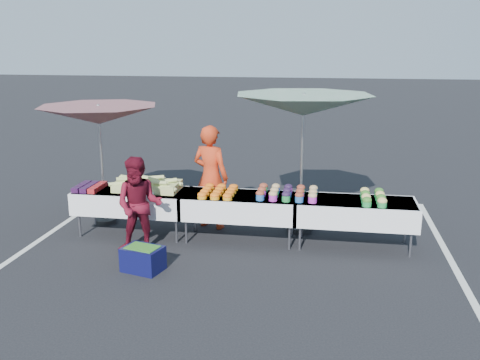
% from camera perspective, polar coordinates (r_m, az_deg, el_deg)
% --- Properties ---
extents(ground, '(80.00, 80.00, 0.00)m').
position_cam_1_polar(ground, '(8.73, 0.00, -6.36)').
color(ground, black).
extents(stripe_left, '(0.10, 5.00, 0.00)m').
position_cam_1_polar(stripe_left, '(9.75, -18.97, -4.91)').
color(stripe_left, silver).
rests_on(stripe_left, ground).
extents(stripe_right, '(0.10, 5.00, 0.00)m').
position_cam_1_polar(stripe_right, '(8.83, 21.12, -7.14)').
color(stripe_right, silver).
rests_on(stripe_right, ground).
extents(table_left, '(1.86, 0.81, 0.75)m').
position_cam_1_polar(table_left, '(9.00, -11.39, -2.10)').
color(table_left, white).
rests_on(table_left, ground).
extents(table_center, '(1.86, 0.81, 0.75)m').
position_cam_1_polar(table_center, '(8.54, 0.00, -2.71)').
color(table_center, white).
rests_on(table_center, ground).
extents(table_right, '(1.86, 0.81, 0.75)m').
position_cam_1_polar(table_right, '(8.45, 12.15, -3.24)').
color(table_right, white).
rests_on(table_right, ground).
extents(berry_punnets, '(0.40, 0.54, 0.08)m').
position_cam_1_polar(berry_punnets, '(9.16, -15.74, -0.72)').
color(berry_punnets, black).
rests_on(berry_punnets, table_left).
extents(corn_pile, '(1.16, 0.57, 0.26)m').
position_cam_1_polar(corn_pile, '(8.88, -9.84, -0.51)').
color(corn_pile, '#AFC062').
rests_on(corn_pile, table_left).
extents(plastic_bags, '(0.30, 0.25, 0.05)m').
position_cam_1_polar(plastic_bags, '(8.58, -10.27, -1.54)').
color(plastic_bags, white).
rests_on(plastic_bags, table_left).
extents(carrot_bowls, '(0.55, 0.69, 0.11)m').
position_cam_1_polar(carrot_bowls, '(8.53, -2.33, -1.22)').
color(carrot_bowls, orange).
rests_on(carrot_bowls, table_center).
extents(potato_cups, '(0.94, 0.58, 0.16)m').
position_cam_1_polar(potato_cups, '(8.39, 5.06, -1.33)').
color(potato_cups, '#235AA7').
rests_on(potato_cups, table_right).
extents(bean_baskets, '(0.36, 0.68, 0.15)m').
position_cam_1_polar(bean_baskets, '(8.39, 14.01, -1.77)').
color(bean_baskets, '#21853B').
rests_on(bean_baskets, table_right).
extents(vendor, '(0.75, 0.61, 1.78)m').
position_cam_1_polar(vendor, '(9.09, -3.15, 0.33)').
color(vendor, red).
rests_on(vendor, ground).
extents(customer, '(0.79, 0.65, 1.48)m').
position_cam_1_polar(customer, '(8.15, -10.70, -2.68)').
color(customer, '#5B0D1D').
rests_on(customer, ground).
extents(umbrella_left, '(2.22, 2.22, 2.10)m').
position_cam_1_polar(umbrella_left, '(9.40, -14.84, 6.64)').
color(umbrella_left, black).
rests_on(umbrella_left, ground).
extents(umbrella_right, '(2.77, 2.77, 2.33)m').
position_cam_1_polar(umbrella_right, '(8.71, 6.79, 7.83)').
color(umbrella_right, black).
rests_on(umbrella_right, ground).
extents(storage_bin, '(0.62, 0.51, 0.35)m').
position_cam_1_polar(storage_bin, '(7.67, -10.31, -8.21)').
color(storage_bin, '#0B0D39').
rests_on(storage_bin, ground).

